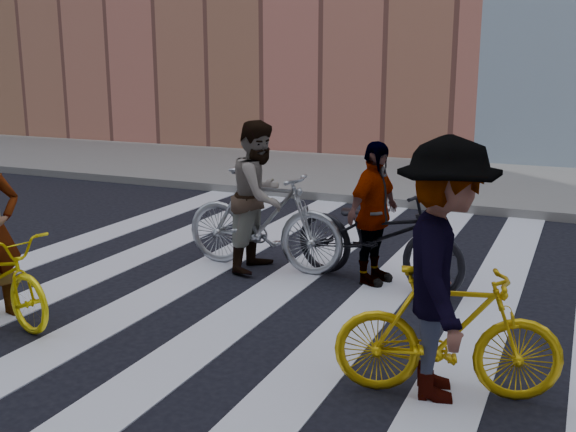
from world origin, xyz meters
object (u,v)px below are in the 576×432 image
Objects in this scene: rider_rear at (373,214)px; bike_dark_rear at (377,236)px; bike_yellow_right at (448,333)px; rider_right at (444,270)px; rider_mid at (259,196)px; bike_silver_mid at (263,220)px.

bike_dark_rear is at bearing -76.01° from rider_rear.
rider_right reaches higher than bike_yellow_right.
bike_dark_rear is at bearing -88.82° from rider_mid.
rider_right is (2.58, -2.29, 0.36)m from bike_silver_mid.
bike_dark_rear is 0.25m from rider_rear.
bike_silver_mid is 0.95× the size of bike_dark_rear.
bike_silver_mid is at bearing 105.15° from rider_rear.
bike_yellow_right is (2.63, -2.29, -0.11)m from bike_silver_mid.
rider_mid is at bearing 105.11° from rider_rear.
bike_silver_mid is 3.49m from bike_yellow_right.
bike_dark_rear is at bearing 12.13° from rider_right.
bike_dark_rear is 1.19× the size of rider_mid.
bike_yellow_right is 3.55m from rider_mid.
bike_silver_mid is 1.13× the size of rider_mid.
bike_dark_rear is 1.09× the size of rider_right.
rider_rear is (-1.28, 2.31, 0.30)m from bike_yellow_right.
bike_yellow_right is at bearing -130.89° from bike_silver_mid.
rider_right is 2.63m from rider_rear.
rider_mid reaches higher than rider_rear.
rider_right is (2.63, -2.29, 0.08)m from rider_mid.
rider_mid is 3.49m from rider_right.
rider_mid is 0.92× the size of rider_right.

